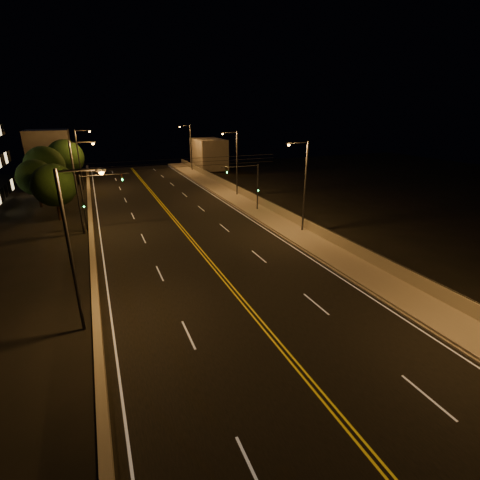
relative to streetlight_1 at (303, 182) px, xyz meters
name	(u,v)px	position (x,y,z in m)	size (l,w,h in m)	color
ground	(376,461)	(-11.54, -23.74, -5.57)	(160.00, 160.00, 0.00)	black
road	(210,262)	(-11.54, -3.74, -5.56)	(18.00, 120.00, 0.02)	black
sidewalk	(314,244)	(-0.74, -3.74, -5.42)	(3.60, 120.00, 0.30)	gray
curb	(298,247)	(-2.61, -3.74, -5.49)	(0.14, 120.00, 0.15)	gray
parapet_wall	(328,235)	(0.91, -3.74, -4.77)	(0.30, 120.00, 1.00)	gray
jersey_barrier	(94,276)	(-20.95, -3.74, -5.11)	(0.45, 120.00, 0.91)	gray
distant_building_right	(209,154)	(4.96, 46.93, -2.28)	(6.00, 10.00, 6.57)	gray
distant_building_left	(50,152)	(-27.54, 52.43, -1.12)	(8.00, 8.00, 8.89)	gray
parapet_rail	(329,230)	(0.91, -3.74, -4.24)	(0.06, 0.06, 120.00)	black
lane_markings	(210,263)	(-11.54, -3.81, -5.55)	(17.32, 116.00, 0.00)	silver
streetlight_1	(303,182)	(0.00, 0.00, 0.00)	(2.55, 0.28, 9.70)	#2D2D33
streetlight_2	(235,160)	(0.00, 18.66, 0.00)	(2.55, 0.28, 9.70)	#2D2D33
streetlight_3	(190,145)	(0.00, 44.53, 0.00)	(2.55, 0.28, 9.70)	#2D2D33
streetlight_4	(74,243)	(-21.47, -10.18, 0.00)	(2.55, 0.28, 9.70)	#2D2D33
streetlight_5	(78,182)	(-21.47, 8.99, 0.00)	(2.55, 0.28, 9.70)	#2D2D33
streetlight_6	(80,156)	(-21.47, 32.84, 0.00)	(2.55, 0.28, 9.70)	#2D2D33
traffic_signal_right	(251,182)	(-1.52, 9.69, -1.65)	(5.11, 0.31, 6.21)	#2D2D33
traffic_signal_left	(92,195)	(-20.35, 9.69, -1.65)	(5.11, 0.31, 6.21)	#2D2D33
overhead_wires	(179,163)	(-11.54, 5.76, 1.83)	(22.00, 0.03, 0.83)	black
tree_0	(54,185)	(-24.35, 15.37, -1.30)	(5.00, 5.00, 6.77)	black
tree_1	(35,178)	(-27.16, 23.31, -1.50)	(4.76, 4.76, 6.45)	black
tree_2	(45,166)	(-26.41, 29.09, -0.74)	(5.66, 5.66, 7.67)	black
tree_3	(66,157)	(-23.88, 36.69, -0.51)	(5.92, 5.92, 8.03)	black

